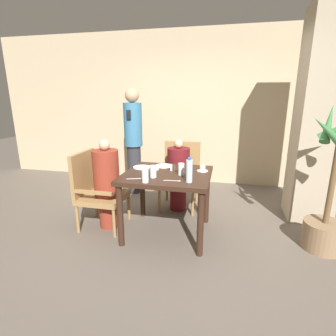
{
  "coord_description": "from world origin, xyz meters",
  "views": [
    {
      "loc": [
        0.66,
        -2.86,
        1.64
      ],
      "look_at": [
        0.0,
        0.05,
        0.82
      ],
      "focal_mm": 28.0,
      "sensor_mm": 36.0,
      "label": 1
    }
  ],
  "objects": [
    {
      "name": "diner_in_far_chair",
      "position": [
        -0.0,
        0.73,
        0.54
      ],
      "size": [
        0.32,
        0.32,
        1.05
      ],
      "color": "#5B1419",
      "rests_on": "ground_plane"
    },
    {
      "name": "pillar_stone",
      "position": [
        1.8,
        0.87,
        1.35
      ],
      "size": [
        0.54,
        0.54,
        2.7
      ],
      "color": "tan",
      "rests_on": "ground_plane"
    },
    {
      "name": "chair_left_side",
      "position": [
        -0.93,
        0.0,
        0.5
      ],
      "size": [
        0.55,
        0.55,
        0.97
      ],
      "color": "olive",
      "rests_on": "ground_plane"
    },
    {
      "name": "plate_main_right",
      "position": [
        -0.11,
        0.29,
        0.78
      ],
      "size": [
        0.22,
        0.22,
        0.01
      ],
      "color": "white",
      "rests_on": "dining_table"
    },
    {
      "name": "diner_in_left_chair",
      "position": [
        -0.78,
        0.0,
        0.58
      ],
      "size": [
        0.32,
        0.32,
        1.14
      ],
      "color": "maroon",
      "rests_on": "ground_plane"
    },
    {
      "name": "dining_table",
      "position": [
        0.0,
        0.0,
        0.65
      ],
      "size": [
        1.01,
        0.91,
        0.77
      ],
      "color": "#331E14",
      "rests_on": "ground_plane"
    },
    {
      "name": "ground_plane",
      "position": [
        0.0,
        0.0,
        0.0
      ],
      "size": [
        16.0,
        16.0,
        0.0
      ],
      "primitive_type": "plane",
      "color": "#60564C"
    },
    {
      "name": "wall_back",
      "position": [
        0.0,
        2.15,
        1.4
      ],
      "size": [
        8.0,
        0.06,
        2.8
      ],
      "color": "tan",
      "rests_on": "ground_plane"
    },
    {
      "name": "fork_beside_plate",
      "position": [
        0.14,
        -0.27,
        0.77
      ],
      "size": [
        0.18,
        0.04,
        0.0
      ],
      "color": "silver",
      "rests_on": "dining_table"
    },
    {
      "name": "salt_shaker",
      "position": [
        0.02,
        0.11,
        0.81
      ],
      "size": [
        0.03,
        0.03,
        0.08
      ],
      "color": "white",
      "rests_on": "dining_table"
    },
    {
      "name": "potted_palm",
      "position": [
        1.76,
        0.04,
        0.48
      ],
      "size": [
        0.57,
        0.57,
        1.58
      ],
      "color": "#896B4C",
      "rests_on": "ground_plane"
    },
    {
      "name": "pepper_shaker",
      "position": [
        0.06,
        0.11,
        0.81
      ],
      "size": [
        0.03,
        0.03,
        0.07
      ],
      "color": "#4C3D2D",
      "rests_on": "dining_table"
    },
    {
      "name": "glass_tall_near",
      "position": [
        -0.11,
        -0.2,
        0.84
      ],
      "size": [
        0.07,
        0.07,
        0.14
      ],
      "color": "silver",
      "rests_on": "dining_table"
    },
    {
      "name": "glass_tall_far",
      "position": [
        0.17,
        -0.03,
        0.84
      ],
      "size": [
        0.07,
        0.07,
        0.14
      ],
      "color": "silver",
      "rests_on": "dining_table"
    },
    {
      "name": "plate_main_left",
      "position": [
        -0.36,
        0.16,
        0.78
      ],
      "size": [
        0.22,
        0.22,
        0.01
      ],
      "color": "white",
      "rests_on": "dining_table"
    },
    {
      "name": "glass_tall_mid",
      "position": [
        -0.15,
        -0.38,
        0.84
      ],
      "size": [
        0.07,
        0.07,
        0.14
      ],
      "color": "silver",
      "rests_on": "dining_table"
    },
    {
      "name": "standing_host",
      "position": [
        -0.87,
        1.27,
        0.95
      ],
      "size": [
        0.3,
        0.34,
        1.76
      ],
      "color": "#2D2D33",
      "rests_on": "ground_plane"
    },
    {
      "name": "knife_beside_plate",
      "position": [
        -0.28,
        -0.28,
        0.77
      ],
      "size": [
        0.19,
        0.08,
        0.0
      ],
      "color": "silver",
      "rests_on": "dining_table"
    },
    {
      "name": "teacup_with_saucer",
      "position": [
        0.4,
        0.17,
        0.8
      ],
      "size": [
        0.13,
        0.13,
        0.07
      ],
      "color": "white",
      "rests_on": "dining_table"
    },
    {
      "name": "water_bottle",
      "position": [
        0.3,
        -0.27,
        0.89
      ],
      "size": [
        0.07,
        0.07,
        0.27
      ],
      "color": "silver",
      "rests_on": "dining_table"
    },
    {
      "name": "chair_far_side",
      "position": [
        0.0,
        0.88,
        0.5
      ],
      "size": [
        0.55,
        0.55,
        0.97
      ],
      "color": "olive",
      "rests_on": "ground_plane"
    },
    {
      "name": "bowl_small",
      "position": [
        -0.18,
        0.12,
        0.79
      ],
      "size": [
        0.1,
        0.1,
        0.04
      ],
      "color": "white",
      "rests_on": "dining_table"
    }
  ]
}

